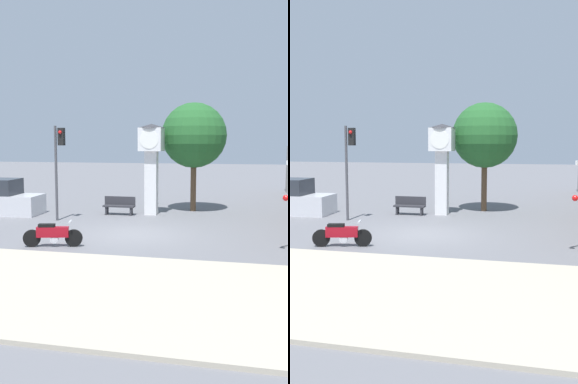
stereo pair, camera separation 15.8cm
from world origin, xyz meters
TOP-DOWN VIEW (x-y plane):
  - ground_plane at (0.00, 0.00)m, footprint 120.00×120.00m
  - sidewalk_strip at (0.00, -6.57)m, footprint 36.00×6.00m
  - motorcycle at (-2.24, -2.57)m, footprint 2.03×0.68m
  - clock_tower at (-0.26, 4.89)m, footprint 1.37×1.37m
  - traffic_light at (-4.08, 2.25)m, footprint 0.50×0.35m
  - street_tree at (1.69, 6.48)m, footprint 3.41×3.41m
  - bench at (-1.81, 4.42)m, footprint 1.60×0.44m

SIDE VIEW (x-z plane):
  - ground_plane at x=0.00m, z-range 0.00..0.00m
  - sidewalk_strip at x=0.00m, z-range 0.00..0.10m
  - motorcycle at x=-2.24m, z-range -0.02..0.89m
  - bench at x=-1.81m, z-range 0.03..0.95m
  - traffic_light at x=-4.08m, z-range 0.82..5.22m
  - clock_tower at x=-0.26m, z-range 0.76..5.32m
  - street_tree at x=1.69m, z-range 1.14..6.85m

